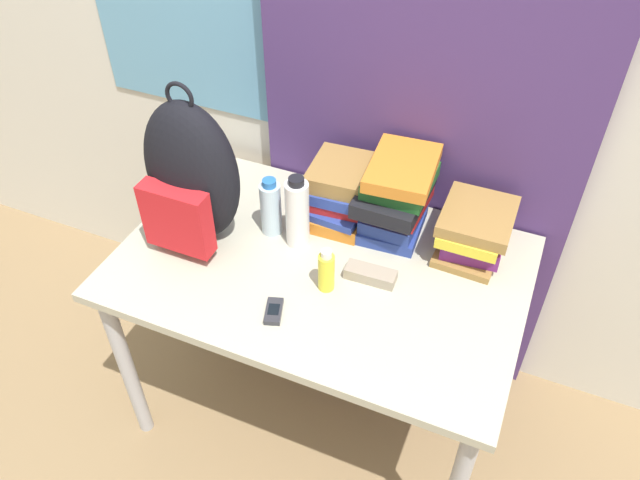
{
  "coord_description": "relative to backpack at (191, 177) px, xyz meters",
  "views": [
    {
      "loc": [
        0.53,
        -0.84,
        2.07
      ],
      "look_at": [
        0.0,
        0.39,
        0.85
      ],
      "focal_mm": 35.0,
      "sensor_mm": 36.0,
      "label": 1
    }
  ],
  "objects": [
    {
      "name": "wall_back",
      "position": [
        0.4,
        0.5,
        0.27
      ],
      "size": [
        6.0,
        0.06,
        2.5
      ],
      "color": "silver",
      "rests_on": "ground_plane"
    },
    {
      "name": "curtain_blue",
      "position": [
        0.56,
        0.45,
        0.27
      ],
      "size": [
        1.04,
        0.04,
        2.5
      ],
      "color": "#4C336B",
      "rests_on": "ground_plane"
    },
    {
      "name": "desk",
      "position": [
        0.4,
        0.02,
        -0.32
      ],
      "size": [
        1.22,
        0.79,
        0.75
      ],
      "color": "#B7B299",
      "rests_on": "ground_plane"
    },
    {
      "name": "backpack",
      "position": [
        0.0,
        0.0,
        0.0
      ],
      "size": [
        0.3,
        0.23,
        0.53
      ],
      "color": "black",
      "rests_on": "desk"
    },
    {
      "name": "book_stack_left",
      "position": [
        0.37,
        0.27,
        -0.13
      ],
      "size": [
        0.23,
        0.28,
        0.19
      ],
      "color": "orange",
      "rests_on": "desk"
    },
    {
      "name": "book_stack_center",
      "position": [
        0.56,
        0.27,
        -0.09
      ],
      "size": [
        0.22,
        0.29,
        0.26
      ],
      "color": "navy",
      "rests_on": "desk"
    },
    {
      "name": "book_stack_right",
      "position": [
        0.8,
        0.27,
        -0.15
      ],
      "size": [
        0.21,
        0.26,
        0.16
      ],
      "color": "olive",
      "rests_on": "desk"
    },
    {
      "name": "water_bottle",
      "position": [
        0.2,
        0.11,
        -0.13
      ],
      "size": [
        0.07,
        0.07,
        0.2
      ],
      "color": "silver",
      "rests_on": "desk"
    },
    {
      "name": "sports_bottle",
      "position": [
        0.3,
        0.09,
        -0.11
      ],
      "size": [
        0.07,
        0.07,
        0.25
      ],
      "color": "white",
      "rests_on": "desk"
    },
    {
      "name": "sunscreen_bottle",
      "position": [
        0.46,
        -0.06,
        -0.16
      ],
      "size": [
        0.05,
        0.05,
        0.14
      ],
      "color": "yellow",
      "rests_on": "desk"
    },
    {
      "name": "cell_phone",
      "position": [
        0.36,
        -0.2,
        -0.22
      ],
      "size": [
        0.07,
        0.1,
        0.02
      ],
      "color": "#2D2D33",
      "rests_on": "desk"
    },
    {
      "name": "sunglasses_case",
      "position": [
        0.56,
        0.03,
        -0.21
      ],
      "size": [
        0.15,
        0.06,
        0.04
      ],
      "color": "gray",
      "rests_on": "desk"
    }
  ]
}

